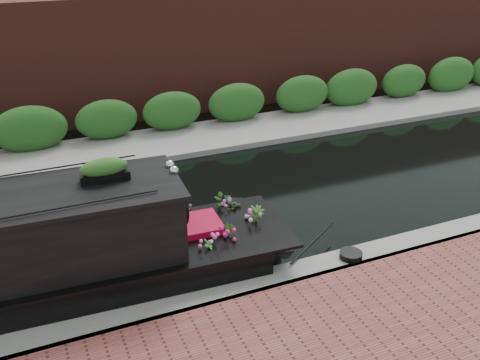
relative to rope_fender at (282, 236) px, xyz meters
name	(u,v)px	position (x,y,z in m)	size (l,w,h in m)	color
ground	(150,220)	(-2.33, 1.97, -0.15)	(80.00, 80.00, 0.00)	black
near_bank_coping	(198,308)	(-2.33, -1.33, -0.15)	(40.00, 0.60, 0.50)	gray
far_bank_path	(113,154)	(-2.33, 6.17, -0.15)	(40.00, 2.40, 0.34)	gray
far_hedge	(107,143)	(-2.33, 7.07, -0.15)	(40.00, 1.10, 2.80)	#21531B
far_brick_wall	(95,122)	(-2.33, 9.17, -0.15)	(40.00, 1.00, 8.00)	#54251C
rope_fender	(282,236)	(0.00, 0.00, 0.00)	(0.30, 0.30, 0.40)	brown
coiled_mooring_rope	(351,255)	(0.76, -1.37, 0.16)	(0.44, 0.44, 0.12)	black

